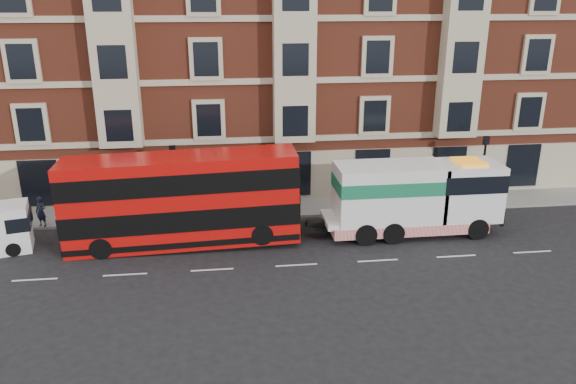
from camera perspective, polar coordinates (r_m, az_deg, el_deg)
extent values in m
plane|color=black|center=(27.07, 0.85, -7.44)|extent=(120.00, 120.00, 0.00)
cube|color=slate|center=(33.86, -0.87, -1.66)|extent=(90.00, 3.00, 0.15)
cube|color=brown|center=(39.27, -1.41, 14.63)|extent=(45.00, 12.00, 18.00)
cylinder|color=black|center=(31.88, -11.42, 0.56)|extent=(0.14, 0.14, 4.00)
cube|color=black|center=(31.29, -11.67, 4.20)|extent=(0.35, 0.15, 0.50)
cylinder|color=black|center=(35.29, 19.12, 1.68)|extent=(0.14, 0.14, 4.00)
cube|color=black|center=(34.75, 19.49, 4.98)|extent=(0.35, 0.15, 0.50)
cube|color=red|center=(28.82, -10.72, -0.80)|extent=(11.66, 2.60, 4.58)
cube|color=black|center=(29.05, -10.64, -2.05)|extent=(11.70, 2.66, 1.09)
cube|color=black|center=(28.44, -10.87, 1.47)|extent=(11.70, 2.66, 1.04)
cylinder|color=black|center=(29.00, -18.46, -5.43)|extent=(1.08, 0.33, 1.08)
cylinder|color=black|center=(31.12, -17.68, -3.64)|extent=(1.08, 0.33, 1.08)
cylinder|color=black|center=(28.30, -2.62, -4.32)|extent=(1.08, 0.33, 1.08)
cylinder|color=black|center=(30.47, -2.97, -2.56)|extent=(1.08, 0.33, 1.08)
cube|color=white|center=(30.91, 12.25, -2.40)|extent=(9.37, 2.39, 0.31)
cube|color=white|center=(31.56, 17.61, 0.19)|extent=(3.33, 2.60, 3.02)
cube|color=white|center=(30.04, 10.18, -0.03)|extent=(5.62, 2.60, 3.02)
cube|color=#186C44|center=(29.88, 10.24, 0.91)|extent=(5.67, 2.64, 0.73)
cube|color=red|center=(30.98, 11.84, -3.05)|extent=(8.33, 2.66, 0.57)
cylinder|color=black|center=(31.30, 18.67, -3.55)|extent=(1.14, 0.36, 1.14)
cylinder|color=black|center=(33.27, 16.98, -2.01)|extent=(1.14, 0.36, 1.14)
cylinder|color=black|center=(29.65, 10.63, -4.10)|extent=(1.14, 0.42, 1.14)
cylinder|color=black|center=(31.73, 9.38, -2.44)|extent=(1.14, 0.42, 1.14)
cylinder|color=black|center=(29.26, 7.90, -4.27)|extent=(1.14, 0.42, 1.14)
cylinder|color=black|center=(31.36, 6.82, -2.58)|extent=(1.14, 0.42, 1.14)
cylinder|color=black|center=(30.97, -26.12, -5.26)|extent=(0.73, 0.38, 0.70)
cylinder|color=black|center=(32.58, -25.87, -4.04)|extent=(0.73, 0.38, 0.70)
imported|color=black|center=(33.62, -23.80, -1.85)|extent=(0.73, 0.61, 1.70)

